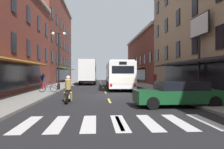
{
  "coord_description": "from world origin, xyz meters",
  "views": [
    {
      "loc": [
        -0.83,
        -18.04,
        1.81
      ],
      "look_at": [
        0.71,
        4.19,
        1.67
      ],
      "focal_mm": 35.61,
      "sensor_mm": 36.0,
      "label": 1
    }
  ],
  "objects_px": {
    "bicycle_near": "(48,88)",
    "pedestrian_mid": "(155,80)",
    "box_truck": "(88,72)",
    "transit_bus": "(118,75)",
    "sedan_mid": "(90,79)",
    "pedestrian_near": "(43,80)",
    "motorcycle_rider": "(68,91)",
    "billboard_sign": "(199,34)",
    "sedan_near": "(179,94)",
    "street_lamp_twin": "(59,58)"
  },
  "relations": [
    {
      "from": "street_lamp_twin",
      "to": "bicycle_near",
      "type": "bearing_deg",
      "value": -99.14
    },
    {
      "from": "bicycle_near",
      "to": "pedestrian_near",
      "type": "relative_size",
      "value": 1.02
    },
    {
      "from": "billboard_sign",
      "to": "motorcycle_rider",
      "type": "relative_size",
      "value": 2.96
    },
    {
      "from": "transit_bus",
      "to": "billboard_sign",
      "type": "bearing_deg",
      "value": -60.57
    },
    {
      "from": "sedan_mid",
      "to": "box_truck",
      "type": "bearing_deg",
      "value": -89.85
    },
    {
      "from": "billboard_sign",
      "to": "sedan_near",
      "type": "height_order",
      "value": "billboard_sign"
    },
    {
      "from": "sedan_mid",
      "to": "motorcycle_rider",
      "type": "xyz_separation_m",
      "value": [
        -0.37,
        -30.58,
        0.04
      ]
    },
    {
      "from": "pedestrian_mid",
      "to": "box_truck",
      "type": "bearing_deg",
      "value": -165.55
    },
    {
      "from": "bicycle_near",
      "to": "street_lamp_twin",
      "type": "xyz_separation_m",
      "value": [
        0.45,
        2.81,
        2.83
      ]
    },
    {
      "from": "billboard_sign",
      "to": "pedestrian_mid",
      "type": "height_order",
      "value": "billboard_sign"
    },
    {
      "from": "sedan_near",
      "to": "pedestrian_near",
      "type": "height_order",
      "value": "pedestrian_near"
    },
    {
      "from": "sedan_mid",
      "to": "street_lamp_twin",
      "type": "xyz_separation_m",
      "value": [
        -2.45,
        -21.68,
        2.66
      ]
    },
    {
      "from": "sedan_near",
      "to": "pedestrian_near",
      "type": "distance_m",
      "value": 15.98
    },
    {
      "from": "sedan_mid",
      "to": "street_lamp_twin",
      "type": "bearing_deg",
      "value": -96.44
    },
    {
      "from": "transit_bus",
      "to": "bicycle_near",
      "type": "distance_m",
      "value": 9.29
    },
    {
      "from": "billboard_sign",
      "to": "pedestrian_mid",
      "type": "relative_size",
      "value": 3.46
    },
    {
      "from": "motorcycle_rider",
      "to": "pedestrian_mid",
      "type": "height_order",
      "value": "pedestrian_mid"
    },
    {
      "from": "motorcycle_rider",
      "to": "bicycle_near",
      "type": "bearing_deg",
      "value": 112.56
    },
    {
      "from": "motorcycle_rider",
      "to": "pedestrian_near",
      "type": "xyz_separation_m",
      "value": [
        -3.95,
        10.35,
        0.32
      ]
    },
    {
      "from": "pedestrian_mid",
      "to": "street_lamp_twin",
      "type": "xyz_separation_m",
      "value": [
        -9.7,
        0.45,
        2.28
      ]
    },
    {
      "from": "transit_bus",
      "to": "box_truck",
      "type": "distance_m",
      "value": 9.69
    },
    {
      "from": "box_truck",
      "to": "billboard_sign",
      "type": "bearing_deg",
      "value": -63.34
    },
    {
      "from": "pedestrian_near",
      "to": "motorcycle_rider",
      "type": "bearing_deg",
      "value": 24.08
    },
    {
      "from": "sedan_mid",
      "to": "billboard_sign",
      "type": "bearing_deg",
      "value": -71.57
    },
    {
      "from": "sedan_mid",
      "to": "pedestrian_mid",
      "type": "xyz_separation_m",
      "value": [
        7.26,
        -22.13,
        0.38
      ]
    },
    {
      "from": "sedan_near",
      "to": "pedestrian_near",
      "type": "bearing_deg",
      "value": 129.2
    },
    {
      "from": "box_truck",
      "to": "bicycle_near",
      "type": "distance_m",
      "value": 15.46
    },
    {
      "from": "transit_bus",
      "to": "sedan_near",
      "type": "xyz_separation_m",
      "value": [
        1.89,
        -14.35,
        -0.92
      ]
    },
    {
      "from": "bicycle_near",
      "to": "pedestrian_mid",
      "type": "bearing_deg",
      "value": 13.1
    },
    {
      "from": "box_truck",
      "to": "bicycle_near",
      "type": "xyz_separation_m",
      "value": [
        -2.92,
        -15.12,
        -1.45
      ]
    },
    {
      "from": "sedan_near",
      "to": "pedestrian_mid",
      "type": "xyz_separation_m",
      "value": [
        1.48,
        10.48,
        0.36
      ]
    },
    {
      "from": "transit_bus",
      "to": "sedan_near",
      "type": "relative_size",
      "value": 2.5
    },
    {
      "from": "box_truck",
      "to": "pedestrian_near",
      "type": "distance_m",
      "value": 11.73
    },
    {
      "from": "motorcycle_rider",
      "to": "sedan_near",
      "type": "bearing_deg",
      "value": -18.29
    },
    {
      "from": "box_truck",
      "to": "sedan_near",
      "type": "xyz_separation_m",
      "value": [
        5.76,
        -23.24,
        -1.25
      ]
    },
    {
      "from": "sedan_near",
      "to": "motorcycle_rider",
      "type": "height_order",
      "value": "motorcycle_rider"
    },
    {
      "from": "bicycle_near",
      "to": "pedestrian_mid",
      "type": "distance_m",
      "value": 10.44
    },
    {
      "from": "bicycle_near",
      "to": "street_lamp_twin",
      "type": "relative_size",
      "value": 0.3
    },
    {
      "from": "pedestrian_mid",
      "to": "pedestrian_near",
      "type": "bearing_deg",
      "value": -114.43
    },
    {
      "from": "box_truck",
      "to": "sedan_mid",
      "type": "distance_m",
      "value": 9.47
    },
    {
      "from": "billboard_sign",
      "to": "transit_bus",
      "type": "relative_size",
      "value": 0.53
    },
    {
      "from": "pedestrian_near",
      "to": "street_lamp_twin",
      "type": "relative_size",
      "value": 0.29
    },
    {
      "from": "motorcycle_rider",
      "to": "bicycle_near",
      "type": "xyz_separation_m",
      "value": [
        -2.53,
        6.09,
        -0.21
      ]
    },
    {
      "from": "billboard_sign",
      "to": "sedan_mid",
      "type": "xyz_separation_m",
      "value": [
        -9.24,
        27.74,
        -4.14
      ]
    },
    {
      "from": "box_truck",
      "to": "pedestrian_near",
      "type": "xyz_separation_m",
      "value": [
        -4.34,
        -10.85,
        -0.93
      ]
    },
    {
      "from": "motorcycle_rider",
      "to": "pedestrian_mid",
      "type": "xyz_separation_m",
      "value": [
        7.63,
        8.45,
        0.35
      ]
    },
    {
      "from": "sedan_mid",
      "to": "pedestrian_near",
      "type": "xyz_separation_m",
      "value": [
        -4.32,
        -20.23,
        0.35
      ]
    },
    {
      "from": "sedan_near",
      "to": "bicycle_near",
      "type": "xyz_separation_m",
      "value": [
        -8.68,
        8.12,
        -0.2
      ]
    },
    {
      "from": "bicycle_near",
      "to": "transit_bus",
      "type": "bearing_deg",
      "value": 42.56
    },
    {
      "from": "bicycle_near",
      "to": "pedestrian_near",
      "type": "distance_m",
      "value": 4.53
    }
  ]
}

